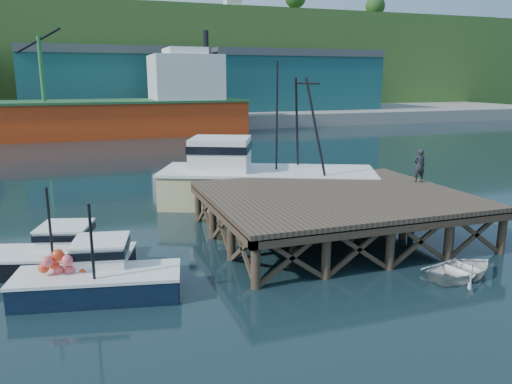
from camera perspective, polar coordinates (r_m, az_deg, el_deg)
name	(u,v)px	position (r m, az deg, el deg)	size (l,w,h in m)	color
ground	(226,247)	(22.87, -3.46, -6.34)	(300.00, 300.00, 0.00)	black
wharf	(337,198)	(24.16, 9.24, -0.64)	(12.00, 10.00, 2.62)	brown
far_quay	(116,116)	(91.21, -15.71, 8.36)	(160.00, 40.00, 2.00)	gray
warehouse_mid	(116,84)	(86.00, -15.71, 11.79)	(28.00, 16.00, 9.00)	#1A5157
warehouse_right	(286,83)	(92.97, 3.49, 12.29)	(30.00, 16.00, 9.00)	#1A5157
cargo_ship	(58,112)	(68.98, -21.66, 8.54)	(55.50, 10.00, 13.75)	red
hillside	(104,62)	(120.98, -17.00, 14.05)	(220.00, 50.00, 22.00)	#2D511E
boat_navy	(99,276)	(18.70, -17.51, -9.11)	(5.97, 3.68, 3.55)	black
boat_black	(61,254)	(21.55, -21.44, -6.63)	(6.15, 5.09, 3.57)	black
trawler	(263,177)	(29.78, 0.81, 1.71)	(13.40, 9.27, 8.47)	#D1C787
dinghy	(463,269)	(21.05, 22.56, -8.13)	(2.29, 3.21, 0.66)	silver
dockworker	(419,166)	(27.72, 18.17, 2.88)	(0.64, 0.42, 1.76)	black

